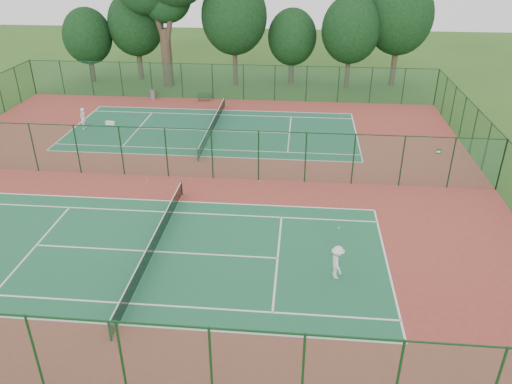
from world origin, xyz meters
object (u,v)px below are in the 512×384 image
player_far (83,119)px  trash_bin (153,95)px  player_near (337,262)px  bench (204,97)px  kit_bag (110,123)px

player_far → trash_bin: (3.46, 8.82, -0.43)m
player_near → trash_bin: (-16.72, 27.56, -0.39)m
trash_bin → bench: 5.15m
bench → trash_bin: bearing=169.8°
player_near → kit_bag: size_ratio=2.15×
player_far → bench: bearing=144.2°
trash_bin → bench: trash_bin is taller
kit_bag → player_far: bearing=-135.6°
bench → kit_bag: (-6.80, -7.54, -0.28)m
player_far → bench: size_ratio=1.30×
player_near → bench: bearing=12.3°
bench → player_near: bearing=-76.7°
player_near → player_far: player_far is taller
bench → kit_bag: bench is taller
player_near → trash_bin: size_ratio=1.80×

